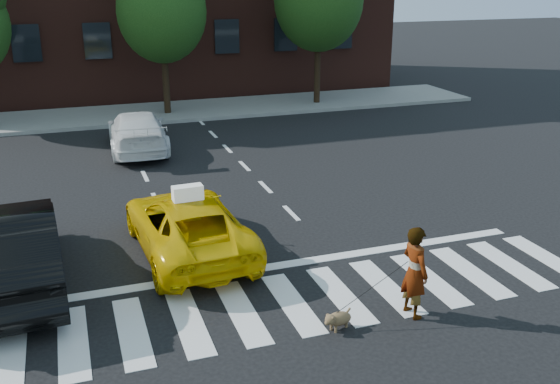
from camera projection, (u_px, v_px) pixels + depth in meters
The scene contains 11 objects.
ground at pixel (292, 303), 11.89m from camera, with size 120.00×120.00×0.00m, color black.
crosswalk at pixel (292, 303), 11.89m from camera, with size 13.00×2.40×0.01m, color silver.
stop_line at pixel (266, 267), 13.31m from camera, with size 12.00×0.30×0.01m, color silver.
sidewalk_far at pixel (155, 113), 27.43m from camera, with size 30.00×4.00×0.15m, color slate.
tree_mid at pixel (162, 0), 25.54m from camera, with size 3.69×3.69×7.10m.
taxi at pixel (188, 225), 13.85m from camera, with size 2.19×4.75×1.32m, color #DEB304.
black_sedan at pixel (11, 248), 12.28m from camera, with size 1.77×5.06×1.67m, color black.
white_suv at pixel (137, 131), 21.78m from camera, with size 1.93×4.74×1.38m, color white.
woman at pixel (415, 272), 11.22m from camera, with size 0.64×0.42×1.75m, color #999999.
dog at pixel (337, 319), 10.96m from camera, with size 0.61×0.40×0.36m.
taxi_sign at pixel (188, 193), 13.40m from camera, with size 0.65×0.28×0.32m, color white.
Camera 1 is at (-3.67, -9.82, 6.00)m, focal length 40.00 mm.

